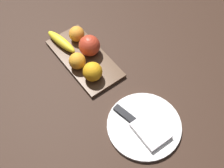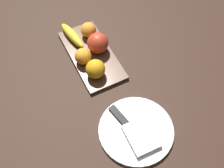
% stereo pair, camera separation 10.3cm
% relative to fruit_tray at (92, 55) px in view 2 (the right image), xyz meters
% --- Properties ---
extents(ground_plane, '(2.40, 2.40, 0.00)m').
position_rel_fruit_tray_xyz_m(ground_plane, '(0.01, -0.01, -0.01)').
color(ground_plane, '#322016').
extents(fruit_tray, '(0.33, 0.16, 0.02)m').
position_rel_fruit_tray_xyz_m(fruit_tray, '(0.00, 0.00, 0.00)').
color(fruit_tray, '#523825').
rests_on(fruit_tray, ground_plane).
extents(apple, '(0.08, 0.08, 0.08)m').
position_rel_fruit_tray_xyz_m(apple, '(-0.01, 0.03, 0.05)').
color(apple, '#BC3822').
rests_on(apple, fruit_tray).
extents(banana, '(0.16, 0.06, 0.04)m').
position_rel_fruit_tray_xyz_m(banana, '(-0.11, -0.04, 0.03)').
color(banana, yellow).
rests_on(banana, fruit_tray).
extents(orange_near_apple, '(0.06, 0.06, 0.06)m').
position_rel_fruit_tray_xyz_m(orange_near_apple, '(0.02, -0.04, 0.04)').
color(orange_near_apple, orange).
rests_on(orange_near_apple, fruit_tray).
extents(orange_near_banana, '(0.07, 0.07, 0.07)m').
position_rel_fruit_tray_xyz_m(orange_near_banana, '(0.10, -0.03, 0.04)').
color(orange_near_banana, orange).
rests_on(orange_near_banana, fruit_tray).
extents(orange_center, '(0.06, 0.06, 0.06)m').
position_rel_fruit_tray_xyz_m(orange_center, '(-0.10, 0.03, 0.04)').
color(orange_center, orange).
rests_on(orange_center, fruit_tray).
extents(dinner_plate, '(0.25, 0.25, 0.01)m').
position_rel_fruit_tray_xyz_m(dinner_plate, '(0.36, 0.00, -0.00)').
color(dinner_plate, white).
rests_on(dinner_plate, ground_plane).
extents(folded_napkin, '(0.12, 0.09, 0.02)m').
position_rel_fruit_tray_xyz_m(folded_napkin, '(0.40, -0.00, 0.01)').
color(folded_napkin, white).
rests_on(folded_napkin, dinner_plate).
extents(knife, '(0.18, 0.06, 0.01)m').
position_rel_fruit_tray_xyz_m(knife, '(0.31, -0.03, 0.01)').
color(knife, silver).
rests_on(knife, dinner_plate).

